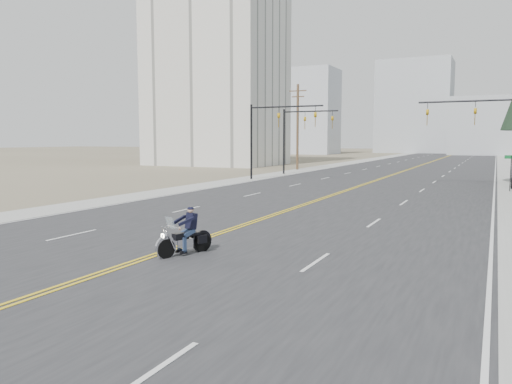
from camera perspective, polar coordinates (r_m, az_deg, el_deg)
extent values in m
plane|color=#776D56|center=(14.63, -17.80, -9.09)|extent=(400.00, 400.00, 0.00)
cube|color=#303033|center=(80.87, 18.74, 3.04)|extent=(20.00, 200.00, 0.01)
cube|color=#A5A5A0|center=(83.06, 10.84, 3.32)|extent=(3.00, 200.00, 0.01)
cube|color=#A5A5A0|center=(80.29, 26.92, 2.69)|extent=(3.00, 200.00, 0.01)
cylinder|color=black|center=(47.04, -0.55, 5.71)|extent=(0.20, 0.20, 7.00)
cylinder|color=black|center=(45.70, 3.45, 9.71)|extent=(7.00, 0.14, 0.14)
imported|color=#BF8C0C|center=(45.93, 2.62, 8.88)|extent=(0.21, 0.26, 1.30)
imported|color=#BF8C0C|center=(44.67, 6.81, 8.93)|extent=(0.21, 0.26, 1.30)
cylinder|color=black|center=(42.36, 22.85, 9.55)|extent=(7.00, 0.14, 0.14)
imported|color=#BF8C0C|center=(42.28, 23.78, 8.64)|extent=(0.21, 0.26, 1.30)
imported|color=#BF8C0C|center=(42.56, 19.01, 8.79)|extent=(0.21, 0.26, 1.30)
cylinder|color=black|center=(54.33, 3.21, 5.74)|extent=(0.20, 0.20, 7.00)
cylinder|color=black|center=(53.34, 6.24, 9.15)|extent=(6.00, 0.14, 0.14)
imported|color=#BF8C0C|center=(53.51, 5.62, 8.45)|extent=(0.21, 0.26, 1.30)
imported|color=#BF8C0C|center=(52.55, 8.73, 8.46)|extent=(0.21, 0.26, 1.30)
cylinder|color=black|center=(40.28, 27.09, 1.88)|extent=(0.06, 0.06, 2.60)
cube|color=#0C5926|center=(40.22, 27.17, 3.58)|extent=(0.90, 0.03, 0.25)
cylinder|color=brown|center=(62.34, 4.77, 7.37)|extent=(0.30, 0.30, 10.50)
cube|color=brown|center=(62.60, 4.81, 11.45)|extent=(2.20, 0.12, 0.12)
cube|color=brown|center=(62.54, 4.80, 10.81)|extent=(1.60, 0.12, 0.12)
cube|color=silver|center=(76.20, -4.50, 14.49)|extent=(18.00, 14.00, 30.00)
cube|color=#B7BCC6|center=(133.16, 6.08, 9.10)|extent=(14.00, 12.00, 22.00)
cube|color=#ADB2B7|center=(135.24, 25.12, 6.82)|extent=(18.00, 14.00, 14.00)
cube|color=#ADB2B7|center=(152.05, 17.65, 9.22)|extent=(20.00, 15.00, 26.00)
cube|color=#ADB2B7|center=(152.47, 2.63, 7.60)|extent=(12.00, 12.00, 16.00)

